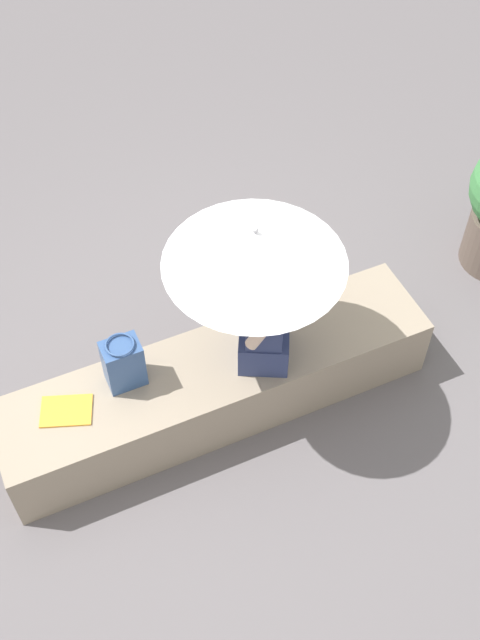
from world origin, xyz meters
The scene contains 6 objects.
ground_plane centered at (0.00, 0.00, 0.00)m, with size 14.00×14.00×0.00m, color #605B5E.
stone_bench centered at (0.00, 0.00, 0.22)m, with size 2.59×0.57×0.44m, color gray.
person_seated centered at (-0.28, 0.04, 0.82)m, with size 0.40×0.51×0.90m.
parasol centered at (-0.22, 0.03, 1.32)m, with size 0.95×0.95×1.02m.
handbag_black centered at (0.51, -0.10, 0.60)m, with size 0.21×0.16×0.34m.
magazine centered at (0.88, -0.04, 0.44)m, with size 0.28×0.20×0.01m, color gold.
Camera 1 is at (0.97, 2.49, 4.11)m, focal length 44.34 mm.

